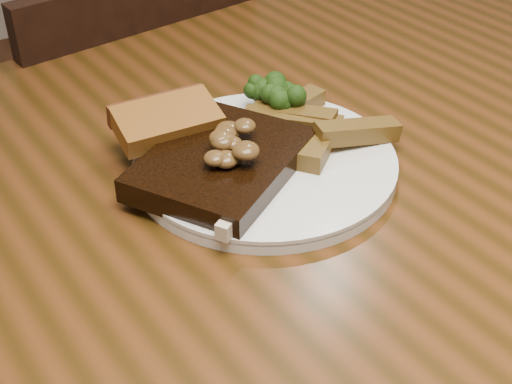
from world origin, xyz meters
TOP-DOWN VIEW (x-y plane):
  - dining_table at (0.00, 0.00)m, footprint 1.60×0.90m
  - chair_far at (0.13, 0.55)m, footprint 0.42×0.42m
  - plate at (0.06, 0.04)m, footprint 0.29×0.29m
  - steak at (0.01, 0.05)m, footprint 0.22×0.20m
  - steak_bone at (0.01, -0.01)m, footprint 0.13×0.08m
  - mushroom_pile at (0.01, 0.05)m, footprint 0.07×0.07m
  - garlic_bread at (-0.00, 0.12)m, footprint 0.11×0.07m
  - potato_wedges at (0.14, 0.04)m, footprint 0.12×0.12m
  - broccoli_cluster at (0.12, 0.11)m, footprint 0.07×0.07m

SIDE VIEW (x-z plane):
  - chair_far at x=0.13m, z-range 0.04..0.87m
  - dining_table at x=0.00m, z-range 0.28..1.03m
  - plate at x=0.06m, z-range 0.75..0.76m
  - steak_bone at x=0.01m, z-range 0.76..0.78m
  - garlic_bread at x=0.00m, z-range 0.76..0.79m
  - potato_wedges at x=0.14m, z-range 0.76..0.79m
  - steak at x=0.01m, z-range 0.76..0.79m
  - broccoli_cluster at x=0.12m, z-range 0.76..0.80m
  - mushroom_pile at x=0.01m, z-range 0.79..0.82m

